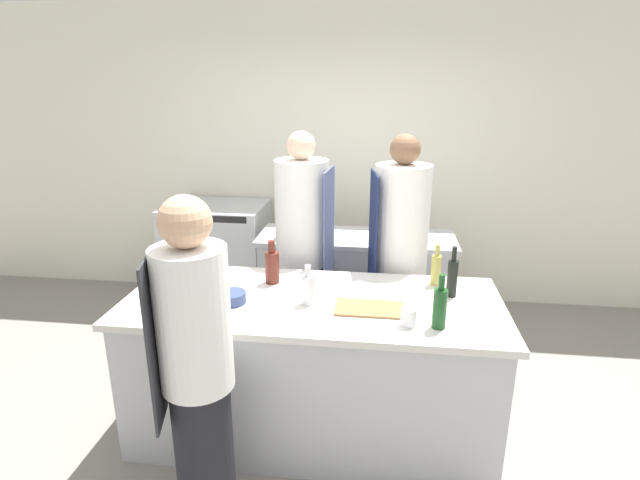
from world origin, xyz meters
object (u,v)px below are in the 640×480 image
chef_at_prep_near (197,370)px  bottle_vinegar (436,269)px  bottle_sauce (452,277)px  stockpot (298,224)px  oven_range (218,255)px  bottle_wine (440,307)px  cup (409,317)px  bottle_olive_oil (197,290)px  chef_at_pass_far (399,261)px  bottle_cooking_oil (272,266)px  bowl_mixing_large (232,297)px  bowl_prep_small (188,269)px  chef_at_stove (303,254)px  bottle_water (308,289)px

chef_at_prep_near → bottle_vinegar: chef_at_prep_near is taller
bottle_sauce → stockpot: 1.50m
oven_range → bottle_vinegar: bottle_vinegar is taller
bottle_wine → cup: (-0.15, 0.00, -0.07)m
bottle_wine → bottle_olive_oil: bearing=177.6°
bottle_wine → chef_at_prep_near: bearing=-157.3°
chef_at_pass_far → bottle_vinegar: 0.46m
chef_at_pass_far → chef_at_prep_near: bearing=138.2°
bottle_cooking_oil → bottle_olive_oil: bearing=-127.5°
bottle_vinegar → stockpot: bearing=139.5°
stockpot → chef_at_prep_near: bearing=-94.4°
bowl_mixing_large → cup: cup is taller
bottle_wine → bowl_prep_small: 1.64m
cup → bottle_vinegar: bearing=71.9°
chef_at_stove → bottle_sauce: size_ratio=5.79×
chef_at_stove → bowl_mixing_large: size_ratio=10.67×
bottle_cooking_oil → cup: bearing=-30.1°
chef_at_pass_far → bowl_mixing_large: size_ratio=10.65×
bowl_mixing_large → cup: bearing=-8.9°
bottle_sauce → cup: bottle_sauce is taller
cup → bottle_sauce: bearing=57.0°
chef_at_stove → bottle_cooking_oil: (-0.10, -0.56, 0.11)m
chef_at_pass_far → bottle_olive_oil: bearing=120.6°
chef_at_prep_near → bottle_cooking_oil: 0.97m
bottle_vinegar → stockpot: 1.33m
bottle_water → bottle_cooking_oil: bearing=133.4°
bottle_wine → cup: bottle_wine is taller
chef_at_stove → chef_at_pass_far: bearing=88.6°
stockpot → bottle_vinegar: bearing=-40.5°
oven_range → chef_at_stove: chef_at_stove is taller
chef_at_pass_far → chef_at_stove: bearing=75.5°
chef_at_prep_near → stockpot: 1.92m
bottle_sauce → bottle_water: size_ratio=1.31×
chef_at_stove → bottle_wine: chef_at_stove is taller
chef_at_prep_near → bowl_mixing_large: 0.63m
chef_at_pass_far → bottle_sauce: bearing=-161.1°
chef_at_stove → oven_range: bearing=-129.7°
bottle_water → chef_at_pass_far: bearing=55.5°
bottle_olive_oil → bottle_sauce: bottle_sauce is taller
chef_at_stove → bottle_vinegar: chef_at_stove is taller
bottle_vinegar → bottle_wine: (-0.04, -0.58, 0.01)m
cup → bowl_prep_small: bearing=159.1°
oven_range → stockpot: 1.15m
chef_at_prep_near → bowl_mixing_large: size_ratio=9.98×
bowl_mixing_large → cup: 1.00m
bottle_water → stockpot: bearing=102.1°
bottle_vinegar → cup: 0.61m
oven_range → bottle_olive_oil: bottle_olive_oil is taller
bottle_wine → cup: bearing=179.1°
bottle_water → bowl_prep_small: 0.90m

